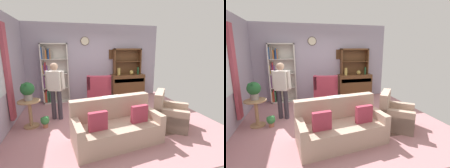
{
  "view_description": "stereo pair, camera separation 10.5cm",
  "coord_description": "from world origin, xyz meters",
  "views": [
    {
      "loc": [
        -1.09,
        -4.11,
        1.93
      ],
      "look_at": [
        0.1,
        0.2,
        0.95
      ],
      "focal_mm": 26.31,
      "sensor_mm": 36.0,
      "label": 1
    },
    {
      "loc": [
        -0.99,
        -4.14,
        1.93
      ],
      "look_at": [
        0.1,
        0.2,
        0.95
      ],
      "focal_mm": 26.31,
      "sensor_mm": 36.0,
      "label": 2
    }
  ],
  "objects": [
    {
      "name": "ground_plane",
      "position": [
        0.0,
        0.0,
        -0.01
      ],
      "size": [
        5.4,
        4.6,
        0.02
      ],
      "primitive_type": "cube",
      "color": "#B27A7F"
    },
    {
      "name": "wall_back",
      "position": [
        0.0,
        2.13,
        1.41
      ],
      "size": [
        5.0,
        0.09,
        2.8
      ],
      "color": "#A399AD",
      "rests_on": "ground_plane"
    },
    {
      "name": "area_rug",
      "position": [
        0.2,
        -0.3,
        0.0
      ],
      "size": [
        2.37,
        1.81,
        0.01
      ],
      "primitive_type": "cube",
      "color": "brown",
      "rests_on": "ground_plane"
    },
    {
      "name": "bookshelf",
      "position": [
        -1.58,
        1.94,
        1.03
      ],
      "size": [
        0.9,
        0.3,
        2.1
      ],
      "color": "silver",
      "rests_on": "ground_plane"
    },
    {
      "name": "sideboard",
      "position": [
        1.2,
        1.86,
        0.51
      ],
      "size": [
        1.3,
        0.45,
        0.92
      ],
      "color": "brown",
      "rests_on": "ground_plane"
    },
    {
      "name": "sideboard_hutch",
      "position": [
        1.2,
        1.97,
        1.56
      ],
      "size": [
        1.1,
        0.26,
        1.0
      ],
      "color": "brown",
      "rests_on": "sideboard"
    },
    {
      "name": "vase_tall",
      "position": [
        0.81,
        1.78,
        1.06
      ],
      "size": [
        0.11,
        0.11,
        0.27
      ],
      "primitive_type": "cylinder",
      "color": "tan",
      "rests_on": "sideboard"
    },
    {
      "name": "vase_round",
      "position": [
        1.33,
        1.79,
        1.01
      ],
      "size": [
        0.15,
        0.15,
        0.17
      ],
      "primitive_type": "ellipsoid",
      "color": "tan",
      "rests_on": "sideboard"
    },
    {
      "name": "bottle_wine",
      "position": [
        1.59,
        1.77,
        1.06
      ],
      "size": [
        0.07,
        0.07,
        0.29
      ],
      "primitive_type": "cylinder",
      "color": "#194223",
      "rests_on": "sideboard"
    },
    {
      "name": "couch_floral",
      "position": [
        -0.17,
        -1.08,
        0.31
      ],
      "size": [
        1.89,
        1.07,
        0.9
      ],
      "color": "tan",
      "rests_on": "ground_plane"
    },
    {
      "name": "armchair_floral",
      "position": [
        1.31,
        -0.79,
        0.29
      ],
      "size": [
        1.07,
        1.07,
        0.88
      ],
      "color": "tan",
      "rests_on": "ground_plane"
    },
    {
      "name": "wingback_chair",
      "position": [
        -0.07,
        1.22,
        0.38
      ],
      "size": [
        0.92,
        0.94,
        1.05
      ],
      "color": "#A33347",
      "rests_on": "ground_plane"
    },
    {
      "name": "plant_stand",
      "position": [
        -2.03,
        0.1,
        0.42
      ],
      "size": [
        0.52,
        0.52,
        0.68
      ],
      "color": "#A87F56",
      "rests_on": "ground_plane"
    },
    {
      "name": "potted_plant_large",
      "position": [
        -2.04,
        0.13,
        0.94
      ],
      "size": [
        0.32,
        0.32,
        0.45
      ],
      "color": "gray",
      "rests_on": "plant_stand"
    },
    {
      "name": "potted_plant_small",
      "position": [
        -1.69,
        -0.05,
        0.17
      ],
      "size": [
        0.21,
        0.21,
        0.29
      ],
      "color": "#AD6B4C",
      "rests_on": "ground_plane"
    },
    {
      "name": "person_reading",
      "position": [
        -1.42,
        0.41,
        0.91
      ],
      "size": [
        0.51,
        0.31,
        1.56
      ],
      "color": "#38333D",
      "rests_on": "ground_plane"
    },
    {
      "name": "coffee_table",
      "position": [
        0.0,
        -0.14,
        0.35
      ],
      "size": [
        0.8,
        0.5,
        0.42
      ],
      "color": "brown",
      "rests_on": "ground_plane"
    },
    {
      "name": "book_stack",
      "position": [
        -0.08,
        -0.2,
        0.45
      ],
      "size": [
        0.22,
        0.14,
        0.07
      ],
      "color": "#284C8C",
      "rests_on": "coffee_table"
    }
  ]
}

